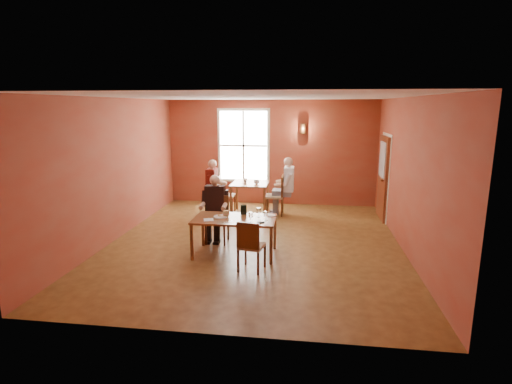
# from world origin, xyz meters

# --- Properties ---
(ground) EXTENTS (6.00, 7.00, 0.01)m
(ground) POSITION_xyz_m (0.00, 0.00, 0.00)
(ground) COLOR brown
(ground) RESTS_ON ground
(wall_back) EXTENTS (6.00, 0.04, 3.00)m
(wall_back) POSITION_xyz_m (0.00, 3.50, 1.50)
(wall_back) COLOR brown
(wall_back) RESTS_ON ground
(wall_front) EXTENTS (6.00, 0.04, 3.00)m
(wall_front) POSITION_xyz_m (0.00, -3.50, 1.50)
(wall_front) COLOR brown
(wall_front) RESTS_ON ground
(wall_left) EXTENTS (0.04, 7.00, 3.00)m
(wall_left) POSITION_xyz_m (-3.00, 0.00, 1.50)
(wall_left) COLOR brown
(wall_left) RESTS_ON ground
(wall_right) EXTENTS (0.04, 7.00, 3.00)m
(wall_right) POSITION_xyz_m (3.00, 0.00, 1.50)
(wall_right) COLOR brown
(wall_right) RESTS_ON ground
(ceiling) EXTENTS (6.00, 7.00, 0.04)m
(ceiling) POSITION_xyz_m (0.00, 0.00, 3.00)
(ceiling) COLOR white
(ceiling) RESTS_ON wall_back
(window) EXTENTS (1.36, 0.10, 1.96)m
(window) POSITION_xyz_m (-0.80, 3.45, 1.70)
(window) COLOR white
(window) RESTS_ON wall_back
(door) EXTENTS (0.12, 1.04, 2.10)m
(door) POSITION_xyz_m (2.94, 2.30, 1.05)
(door) COLOR maroon
(door) RESTS_ON ground
(wall_sconce) EXTENTS (0.16, 0.16, 0.28)m
(wall_sconce) POSITION_xyz_m (0.90, 3.40, 2.20)
(wall_sconce) COLOR brown
(wall_sconce) RESTS_ON wall_back
(main_table) EXTENTS (1.56, 0.88, 0.73)m
(main_table) POSITION_xyz_m (-0.29, -0.73, 0.37)
(main_table) COLOR brown
(main_table) RESTS_ON ground
(chair_diner_main) EXTENTS (0.43, 0.43, 0.97)m
(chair_diner_main) POSITION_xyz_m (-0.79, -0.08, 0.49)
(chair_diner_main) COLOR brown
(chair_diner_main) RESTS_ON ground
(diner_main) EXTENTS (0.54, 0.54, 1.35)m
(diner_main) POSITION_xyz_m (-0.79, -0.11, 0.68)
(diner_main) COLOR #422E26
(diner_main) RESTS_ON ground
(chair_empty) EXTENTS (0.48, 0.48, 0.91)m
(chair_empty) POSITION_xyz_m (0.14, -1.42, 0.46)
(chair_empty) COLOR brown
(chair_empty) RESTS_ON ground
(plate_food) EXTENTS (0.33, 0.33, 0.04)m
(plate_food) POSITION_xyz_m (-0.56, -0.69, 0.75)
(plate_food) COLOR white
(plate_food) RESTS_ON main_table
(sandwich) EXTENTS (0.11, 0.10, 0.11)m
(sandwich) POSITION_xyz_m (-0.46, -0.67, 0.79)
(sandwich) COLOR tan
(sandwich) RESTS_ON main_table
(goblet_a) EXTENTS (0.09, 0.09, 0.20)m
(goblet_a) POSITION_xyz_m (0.16, -0.59, 0.83)
(goblet_a) COLOR white
(goblet_a) RESTS_ON main_table
(goblet_b) EXTENTS (0.09, 0.09, 0.19)m
(goblet_b) POSITION_xyz_m (0.32, -0.82, 0.83)
(goblet_b) COLOR white
(goblet_b) RESTS_ON main_table
(goblet_c) EXTENTS (0.09, 0.09, 0.20)m
(goblet_c) POSITION_xyz_m (0.05, -0.93, 0.83)
(goblet_c) COLOR white
(goblet_c) RESTS_ON main_table
(menu_stand) EXTENTS (0.13, 0.09, 0.19)m
(menu_stand) POSITION_xyz_m (-0.16, -0.45, 0.83)
(menu_stand) COLOR black
(menu_stand) RESTS_ON main_table
(knife) EXTENTS (0.19, 0.12, 0.00)m
(knife) POSITION_xyz_m (-0.36, -0.99, 0.73)
(knife) COLOR silver
(knife) RESTS_ON main_table
(napkin) EXTENTS (0.22, 0.22, 0.01)m
(napkin) POSITION_xyz_m (-0.75, -0.91, 0.73)
(napkin) COLOR white
(napkin) RESTS_ON main_table
(side_plate) EXTENTS (0.19, 0.19, 0.01)m
(side_plate) POSITION_xyz_m (0.39, -0.48, 0.74)
(side_plate) COLOR white
(side_plate) RESTS_ON main_table
(sunglasses) EXTENTS (0.14, 0.10, 0.02)m
(sunglasses) POSITION_xyz_m (0.25, -0.99, 0.74)
(sunglasses) COLOR black
(sunglasses) RESTS_ON main_table
(second_table) EXTENTS (0.95, 0.95, 0.84)m
(second_table) POSITION_xyz_m (-0.44, 2.27, 0.42)
(second_table) COLOR #5D2C12
(second_table) RESTS_ON ground
(chair_diner_white) EXTENTS (0.46, 0.46, 1.04)m
(chair_diner_white) POSITION_xyz_m (0.21, 2.27, 0.52)
(chair_diner_white) COLOR #3C2410
(chair_diner_white) RESTS_ON ground
(diner_white) EXTENTS (0.59, 0.59, 1.47)m
(diner_white) POSITION_xyz_m (0.24, 2.27, 0.73)
(diner_white) COLOR silver
(diner_white) RESTS_ON ground
(chair_diner_maroon) EXTENTS (0.44, 0.44, 1.00)m
(chair_diner_maroon) POSITION_xyz_m (-1.09, 2.27, 0.50)
(chair_diner_maroon) COLOR #3E1F13
(chair_diner_maroon) RESTS_ON ground
(diner_maroon) EXTENTS (0.56, 0.56, 1.40)m
(diner_maroon) POSITION_xyz_m (-1.12, 2.27, 0.70)
(diner_maroon) COLOR maroon
(diner_maroon) RESTS_ON ground
(cup_a) EXTENTS (0.14, 0.14, 0.11)m
(cup_a) POSITION_xyz_m (-0.25, 2.15, 0.89)
(cup_a) COLOR silver
(cup_a) RESTS_ON second_table
(cup_b) EXTENTS (0.14, 0.14, 0.10)m
(cup_b) POSITION_xyz_m (-0.58, 2.35, 0.89)
(cup_b) COLOR white
(cup_b) RESTS_ON second_table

